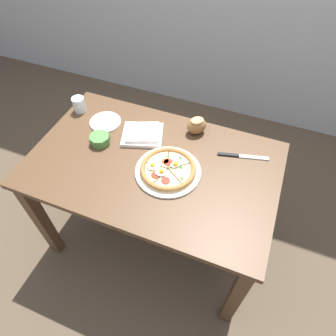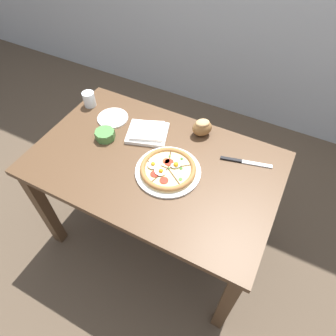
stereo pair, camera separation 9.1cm
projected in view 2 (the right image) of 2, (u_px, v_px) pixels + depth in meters
ground_plane at (158, 232)px, 2.01m from camera, size 12.00×12.00×0.00m
dining_table at (155, 176)px, 1.54m from camera, size 1.21×0.76×0.72m
pizza at (168, 169)px, 1.40m from camera, size 0.31×0.31×0.05m
ramekin_bowl at (105, 135)px, 1.54m from camera, size 0.11×0.11×0.05m
napkin_folded at (147, 132)px, 1.57m from camera, size 0.25×0.23×0.04m
bread_piece_near at (202, 127)px, 1.54m from camera, size 0.13×0.13×0.09m
knife_main at (245, 162)px, 1.45m from camera, size 0.25×0.08×0.01m
water_glass at (89, 100)px, 1.71m from camera, size 0.07×0.07×0.09m
side_saucer at (113, 118)px, 1.66m from camera, size 0.17×0.17×0.01m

